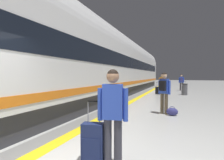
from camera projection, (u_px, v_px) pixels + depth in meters
safety_line_strip at (138, 98)px, 12.27m from camera, size 0.36×80.00×0.01m
tactile_edge_band at (133, 98)px, 12.40m from camera, size 0.68×80.00×0.01m
high_speed_train at (106, 62)px, 12.46m from camera, size 2.94×34.80×4.97m
traveller_foreground at (113, 111)px, 3.01m from camera, size 0.51×0.27×1.67m
rolling_suitcase_foreground at (93, 142)px, 3.09m from camera, size 0.42×0.30×1.12m
passenger_near at (164, 89)px, 7.17m from camera, size 0.49×0.41×1.68m
duffel_bag_near at (172, 112)px, 6.90m from camera, size 0.44×0.26×0.36m
passenger_mid at (162, 82)px, 14.66m from camera, size 0.53×0.34×1.70m
suitcase_mid at (158, 90)px, 14.49m from camera, size 0.39×0.25×1.02m
passenger_far at (181, 81)px, 18.23m from camera, size 0.52×0.33×1.66m
suitcase_far at (185, 88)px, 18.02m from camera, size 0.39×0.26×0.98m
waste_bin at (184, 89)px, 14.11m from camera, size 0.46×0.46×0.91m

